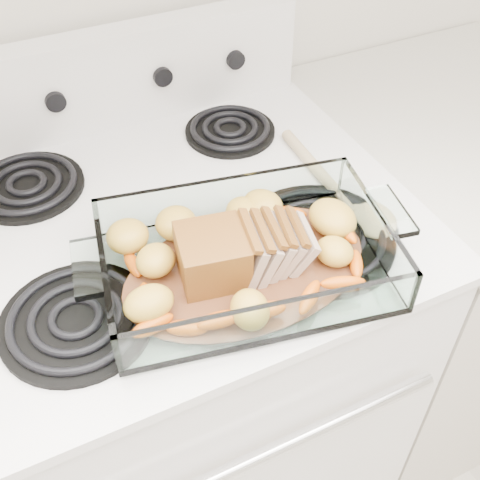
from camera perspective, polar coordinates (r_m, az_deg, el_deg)
name	(u,v)px	position (r m, az deg, el deg)	size (l,w,h in m)	color
electric_range	(184,369)	(1.33, -5.31, -12.11)	(0.78, 0.70, 1.12)	white
counter_right	(430,275)	(1.59, 17.54, -3.20)	(0.58, 0.68, 0.93)	beige
baking_dish	(246,263)	(0.86, 0.58, -2.17)	(0.40, 0.26, 0.08)	white
pork_roast	(234,255)	(0.83, -0.56, -1.45)	(0.19, 0.09, 0.08)	brown
roast_vegetables	(232,242)	(0.87, -0.78, -0.20)	(0.38, 0.21, 0.05)	#E26307
wooden_spoon	(348,198)	(1.01, 10.22, 3.96)	(0.07, 0.31, 0.02)	tan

